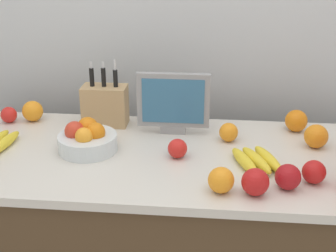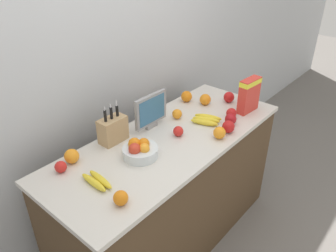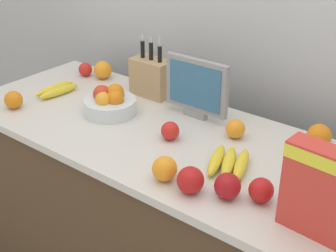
{
  "view_description": "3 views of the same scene",
  "coord_description": "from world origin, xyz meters",
  "px_view_note": "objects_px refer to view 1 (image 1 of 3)",
  "views": [
    {
      "loc": [
        0.16,
        -1.47,
        1.64
      ],
      "look_at": [
        0.01,
        0.03,
        1.0
      ],
      "focal_mm": 50.0,
      "sensor_mm": 36.0,
      "label": 1
    },
    {
      "loc": [
        -1.37,
        -1.15,
        2.02
      ],
      "look_at": [
        -0.05,
        -0.02,
        1.02
      ],
      "focal_mm": 35.0,
      "sensor_mm": 36.0,
      "label": 2
    },
    {
      "loc": [
        0.96,
        -1.2,
        1.72
      ],
      "look_at": [
        0.03,
        -0.01,
        0.95
      ],
      "focal_mm": 50.0,
      "sensor_mm": 36.0,
      "label": 3
    }
  ],
  "objects_px": {
    "orange_front_right": "(33,111)",
    "orange_near_bowl": "(316,136)",
    "apple_near_bananas": "(288,177)",
    "apple_rear": "(9,115)",
    "orange_mid_left": "(229,132)",
    "orange_by_cereal": "(221,180)",
    "apple_front": "(314,172)",
    "fruit_bowl": "(87,139)",
    "banana_bunch_left": "(0,142)",
    "apple_leftmost": "(255,182)",
    "banana_bunch_right": "(256,160)",
    "small_monitor": "(173,102)",
    "apple_by_knife_block": "(177,148)",
    "orange_front_left": "(296,121)",
    "knife_block": "(105,105)"
  },
  "relations": [
    {
      "from": "small_monitor",
      "to": "apple_leftmost",
      "type": "xyz_separation_m",
      "value": [
        0.28,
        -0.43,
        -0.09
      ]
    },
    {
      "from": "apple_near_bananas",
      "to": "orange_front_left",
      "type": "distance_m",
      "value": 0.46
    },
    {
      "from": "apple_by_knife_block",
      "to": "orange_near_bowl",
      "type": "xyz_separation_m",
      "value": [
        0.49,
        0.13,
        0.01
      ]
    },
    {
      "from": "banana_bunch_right",
      "to": "apple_rear",
      "type": "height_order",
      "value": "apple_rear"
    },
    {
      "from": "orange_front_left",
      "to": "orange_by_cereal",
      "type": "bearing_deg",
      "value": -120.87
    },
    {
      "from": "banana_bunch_right",
      "to": "orange_near_bowl",
      "type": "relative_size",
      "value": 2.55
    },
    {
      "from": "small_monitor",
      "to": "apple_near_bananas",
      "type": "distance_m",
      "value": 0.55
    },
    {
      "from": "banana_bunch_left",
      "to": "apple_near_bananas",
      "type": "height_order",
      "value": "apple_near_bananas"
    },
    {
      "from": "small_monitor",
      "to": "orange_front_left",
      "type": "distance_m",
      "value": 0.49
    },
    {
      "from": "apple_near_bananas",
      "to": "apple_front",
      "type": "xyz_separation_m",
      "value": [
        0.09,
        0.04,
        -0.0
      ]
    },
    {
      "from": "fruit_bowl",
      "to": "banana_bunch_left",
      "type": "bearing_deg",
      "value": -179.13
    },
    {
      "from": "orange_front_right",
      "to": "orange_near_bowl",
      "type": "xyz_separation_m",
      "value": [
        1.11,
        -0.15,
        0.0
      ]
    },
    {
      "from": "fruit_bowl",
      "to": "banana_bunch_left",
      "type": "height_order",
      "value": "fruit_bowl"
    },
    {
      "from": "orange_by_cereal",
      "to": "orange_near_bowl",
      "type": "xyz_separation_m",
      "value": [
        0.34,
        0.35,
        0.0
      ]
    },
    {
      "from": "apple_by_knife_block",
      "to": "orange_front_right",
      "type": "height_order",
      "value": "orange_front_right"
    },
    {
      "from": "knife_block",
      "to": "orange_near_bowl",
      "type": "distance_m",
      "value": 0.82
    },
    {
      "from": "apple_leftmost",
      "to": "orange_by_cereal",
      "type": "relative_size",
      "value": 1.04
    },
    {
      "from": "banana_bunch_right",
      "to": "apple_rear",
      "type": "xyz_separation_m",
      "value": [
        -0.98,
        0.29,
        0.01
      ]
    },
    {
      "from": "banana_bunch_right",
      "to": "orange_mid_left",
      "type": "xyz_separation_m",
      "value": [
        -0.09,
        0.19,
        0.02
      ]
    },
    {
      "from": "apple_near_bananas",
      "to": "orange_front_left",
      "type": "height_order",
      "value": "orange_front_left"
    },
    {
      "from": "knife_block",
      "to": "orange_near_bowl",
      "type": "relative_size",
      "value": 3.12
    },
    {
      "from": "orange_mid_left",
      "to": "orange_near_bowl",
      "type": "height_order",
      "value": "orange_near_bowl"
    },
    {
      "from": "apple_front",
      "to": "orange_front_left",
      "type": "distance_m",
      "value": 0.41
    },
    {
      "from": "orange_mid_left",
      "to": "knife_block",
      "type": "bearing_deg",
      "value": 166.7
    },
    {
      "from": "orange_front_right",
      "to": "orange_near_bowl",
      "type": "distance_m",
      "value": 1.12
    },
    {
      "from": "apple_by_knife_block",
      "to": "orange_front_right",
      "type": "xyz_separation_m",
      "value": [
        -0.62,
        0.28,
        0.01
      ]
    },
    {
      "from": "banana_bunch_left",
      "to": "orange_front_left",
      "type": "relative_size",
      "value": 2.39
    },
    {
      "from": "orange_mid_left",
      "to": "orange_front_right",
      "type": "relative_size",
      "value": 0.83
    },
    {
      "from": "small_monitor",
      "to": "apple_rear",
      "type": "relative_size",
      "value": 4.22
    },
    {
      "from": "knife_block",
      "to": "orange_front_right",
      "type": "distance_m",
      "value": 0.31
    },
    {
      "from": "apple_by_knife_block",
      "to": "apple_front",
      "type": "distance_m",
      "value": 0.45
    },
    {
      "from": "orange_front_right",
      "to": "fruit_bowl",
      "type": "bearing_deg",
      "value": -40.67
    },
    {
      "from": "small_monitor",
      "to": "apple_front",
      "type": "xyz_separation_m",
      "value": [
        0.47,
        -0.34,
        -0.09
      ]
    },
    {
      "from": "banana_bunch_left",
      "to": "orange_by_cereal",
      "type": "distance_m",
      "value": 0.83
    },
    {
      "from": "banana_bunch_right",
      "to": "orange_front_left",
      "type": "bearing_deg",
      "value": 60.5
    },
    {
      "from": "apple_rear",
      "to": "orange_by_cereal",
      "type": "xyz_separation_m",
      "value": [
        0.86,
        -0.47,
        0.01
      ]
    },
    {
      "from": "fruit_bowl",
      "to": "orange_front_right",
      "type": "bearing_deg",
      "value": 139.33
    },
    {
      "from": "apple_front",
      "to": "apple_near_bananas",
      "type": "bearing_deg",
      "value": -152.22
    },
    {
      "from": "banana_bunch_left",
      "to": "apple_near_bananas",
      "type": "distance_m",
      "value": 1.02
    },
    {
      "from": "orange_by_cereal",
      "to": "apple_front",
      "type": "bearing_deg",
      "value": 16.45
    },
    {
      "from": "small_monitor",
      "to": "apple_by_knife_block",
      "type": "distance_m",
      "value": 0.23
    },
    {
      "from": "fruit_bowl",
      "to": "banana_bunch_right",
      "type": "distance_m",
      "value": 0.6
    },
    {
      "from": "fruit_bowl",
      "to": "apple_front",
      "type": "relative_size",
      "value": 2.84
    },
    {
      "from": "apple_leftmost",
      "to": "orange_by_cereal",
      "type": "height_order",
      "value": "apple_leftmost"
    },
    {
      "from": "apple_near_bananas",
      "to": "apple_rear",
      "type": "bearing_deg",
      "value": 157.97
    },
    {
      "from": "orange_mid_left",
      "to": "orange_front_right",
      "type": "height_order",
      "value": "orange_front_right"
    },
    {
      "from": "fruit_bowl",
      "to": "orange_front_right",
      "type": "relative_size",
      "value": 2.48
    },
    {
      "from": "knife_block",
      "to": "apple_near_bananas",
      "type": "bearing_deg",
      "value": -34.15
    },
    {
      "from": "apple_leftmost",
      "to": "banana_bunch_right",
      "type": "bearing_deg",
      "value": 84.28
    },
    {
      "from": "fruit_bowl",
      "to": "knife_block",
      "type": "bearing_deg",
      "value": 87.12
    }
  ]
}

